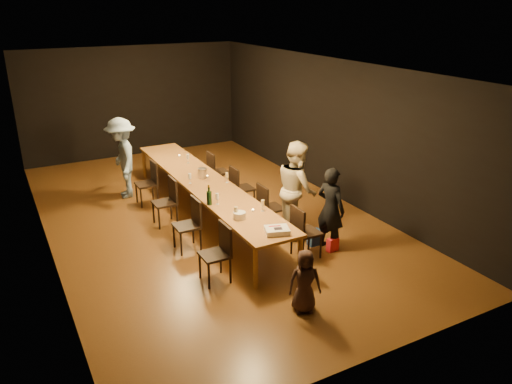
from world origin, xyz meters
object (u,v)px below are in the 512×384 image
chair_left_2 (164,202)px  champagne_bottle (209,195)px  child (305,281)px  chair_left_3 (146,183)px  chair_right_0 (307,231)px  ice_bucket (202,173)px  man_blue (122,158)px  chair_right_3 (219,171)px  birthday_cake (277,230)px  chair_left_1 (187,225)px  woman_tan (297,189)px  table (204,184)px  woman_birthday (331,209)px  plate_stack (239,215)px  chair_right_2 (243,188)px  chair_right_1 (271,207)px  chair_left_0 (215,254)px

chair_left_2 → champagne_bottle: 1.34m
chair_left_2 → child: child is taller
chair_left_2 → chair_left_3: 1.20m
chair_right_0 → child: bearing=-34.6°
ice_bucket → man_blue: bearing=126.0°
chair_right_0 → ice_bucket: size_ratio=4.64×
chair_right_3 → birthday_cake: bearing=-11.1°
chair_left_3 → champagne_bottle: size_ratio=2.45×
chair_left_1 → woman_tan: bearing=-99.7°
table → chair_left_2: bearing=180.0°
chair_left_3 → woman_birthday: bearing=-147.7°
champagne_bottle → chair_left_1: bearing=-175.2°
woman_tan → child: (-1.26, -2.18, -0.43)m
chair_left_1 → birthday_cake: size_ratio=2.11×
woman_tan → plate_stack: 1.44m
chair_left_3 → plate_stack: 3.24m
chair_right_2 → birthday_cake: chair_right_2 is taller
chair_right_0 → chair_left_3: (-1.70, 3.60, 0.00)m
chair_left_3 → chair_left_2: bearing=-180.0°
table → chair_left_3: bearing=125.3°
chair_right_1 → chair_left_3: bearing=-144.7°
chair_right_2 → ice_bucket: (-0.80, 0.22, 0.39)m
chair_left_0 → table: bearing=-19.5°
plate_stack → chair_right_2: bearing=61.9°
woman_birthday → man_blue: man_blue is taller
woman_birthday → ice_bucket: woman_birthday is taller
chair_right_2 → chair_left_1: 2.08m
chair_left_2 → ice_bucket: size_ratio=4.64×
chair_right_3 → ice_bucket: size_ratio=4.64×
chair_right_2 → champagne_bottle: 1.76m
plate_stack → champagne_bottle: bearing=103.9°
man_blue → ice_bucket: 2.05m
champagne_bottle → birthday_cake: bearing=-73.1°
chair_left_3 → ice_bucket: size_ratio=4.64×
chair_left_0 → chair_left_2: bearing=0.0°
chair_right_2 → woman_birthday: 2.41m
birthday_cake → ice_bucket: size_ratio=2.20×
man_blue → child: bearing=16.0°
chair_left_1 → champagne_bottle: bearing=-85.2°
chair_right_3 → plate_stack: (-1.04, -3.16, 0.34)m
chair_right_2 → chair_left_0: bearing=-35.3°
child → plate_stack: 1.81m
man_blue → ice_bucket: bearing=41.1°
chair_right_2 → chair_left_3: 2.08m
table → chair_right_2: size_ratio=6.45×
chair_left_2 → woman_birthday: size_ratio=0.62×
chair_right_0 → chair_left_0: 1.70m
champagne_bottle → table: bearing=71.4°
chair_right_2 → chair_left_0: size_ratio=1.00×
table → chair_right_1: size_ratio=6.45×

